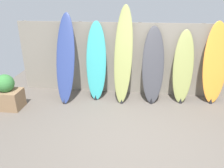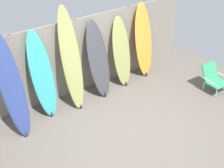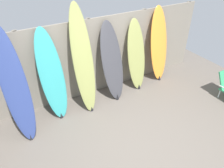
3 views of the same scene
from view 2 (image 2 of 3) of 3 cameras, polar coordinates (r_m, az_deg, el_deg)
The scene contains 9 objects.
ground at distance 6.31m, azimuth 3.19°, elevation -9.28°, with size 7.68×7.68×0.00m, color #5B544C.
fence_back at distance 7.19m, azimuth -6.43°, elevation 4.99°, with size 6.08×0.11×1.80m.
surfboard_navy_0 at distance 6.18m, azimuth -17.93°, elevation -0.33°, with size 0.47×0.82×2.04m.
surfboard_teal_1 at distance 6.56m, azimuth -12.63°, elevation 1.55°, with size 0.52×0.57×1.85m.
surfboard_olive_2 at distance 6.65m, azimuth -7.49°, elevation 4.40°, with size 0.47×0.68×2.22m.
surfboard_charcoal_3 at distance 7.08m, azimuth -2.51°, elevation 4.44°, with size 0.54×0.60×1.76m.
surfboard_olive_4 at distance 7.50m, azimuth 1.76°, elevation 5.81°, with size 0.49×0.51×1.69m.
surfboard_orange_5 at distance 7.89m, azimuth 5.80°, elevation 7.89°, with size 0.60×0.48×1.89m.
beach_chair at distance 7.85m, azimuth 18.07°, elevation 1.16°, with size 0.50×0.57×0.64m.
Camera 2 is at (-2.97, -3.65, 4.20)m, focal length 50.00 mm.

